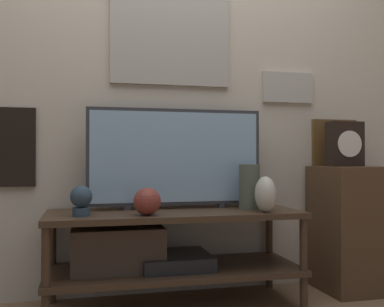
{
  "coord_description": "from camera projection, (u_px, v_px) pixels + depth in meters",
  "views": [
    {
      "loc": [
        -0.46,
        -2.0,
        0.77
      ],
      "look_at": [
        0.09,
        0.28,
        0.79
      ],
      "focal_mm": 42.0,
      "sensor_mm": 36.0,
      "label": 1
    }
  ],
  "objects": [
    {
      "name": "vase_urn_stoneware",
      "position": [
        266.0,
        194.0,
        2.28
      ],
      "size": [
        0.1,
        0.14,
        0.18
      ],
      "color": "beige",
      "rests_on": "media_console"
    },
    {
      "name": "mantel_clock",
      "position": [
        345.0,
        144.0,
        2.68
      ],
      "size": [
        0.21,
        0.11,
        0.27
      ],
      "color": "black",
      "rests_on": "side_table"
    },
    {
      "name": "television",
      "position": [
        176.0,
        157.0,
        2.44
      ],
      "size": [
        0.96,
        0.05,
        0.54
      ],
      "color": "#333338",
      "rests_on": "media_console"
    },
    {
      "name": "decorative_bust",
      "position": [
        81.0,
        200.0,
        2.13
      ],
      "size": [
        0.1,
        0.1,
        0.14
      ],
      "color": "#2D4251",
      "rests_on": "media_console"
    },
    {
      "name": "vase_tall_ceramic",
      "position": [
        249.0,
        187.0,
        2.41
      ],
      "size": [
        0.11,
        0.11,
        0.24
      ],
      "color": "#4C5647",
      "rests_on": "media_console"
    },
    {
      "name": "media_console",
      "position": [
        155.0,
        247.0,
        2.3
      ],
      "size": [
        1.3,
        0.49,
        0.49
      ],
      "color": "#422D1E",
      "rests_on": "ground_plane"
    },
    {
      "name": "wall_back",
      "position": [
        164.0,
        59.0,
        2.62
      ],
      "size": [
        6.4,
        0.08,
        2.7
      ],
      "color": "beige",
      "rests_on": "ground_plane"
    },
    {
      "name": "side_table",
      "position": [
        352.0,
        228.0,
        2.63
      ],
      "size": [
        0.39,
        0.39,
        0.72
      ],
      "color": "#513823",
      "rests_on": "ground_plane"
    },
    {
      "name": "vase_round_glass",
      "position": [
        147.0,
        201.0,
        2.15
      ],
      "size": [
        0.13,
        0.13,
        0.13
      ],
      "color": "brown",
      "rests_on": "media_console"
    }
  ]
}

